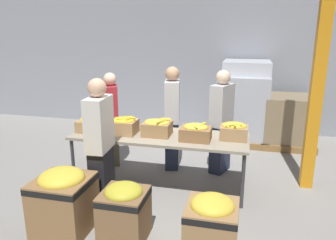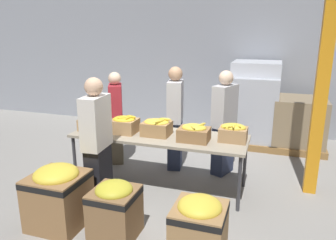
{
  "view_description": "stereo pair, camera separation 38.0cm",
  "coord_description": "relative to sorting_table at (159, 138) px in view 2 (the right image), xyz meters",
  "views": [
    {
      "loc": [
        1.21,
        -4.45,
        2.32
      ],
      "look_at": [
        0.1,
        0.12,
        1.02
      ],
      "focal_mm": 35.0,
      "sensor_mm": 36.0,
      "label": 1
    },
    {
      "loc": [
        1.58,
        -4.34,
        2.32
      ],
      "look_at": [
        0.1,
        0.12,
        1.02
      ],
      "focal_mm": 35.0,
      "sensor_mm": 36.0,
      "label": 2
    }
  ],
  "objects": [
    {
      "name": "sorting_table",
      "position": [
        0.0,
        0.0,
        0.0
      ],
      "size": [
        2.6,
        0.87,
        0.82
      ],
      "color": "#9E937F",
      "rests_on": "ground_plane"
    },
    {
      "name": "volunteer_2",
      "position": [
        0.02,
        0.76,
        0.1
      ],
      "size": [
        0.32,
        0.5,
        1.75
      ],
      "rotation": [
        0.0,
        0.0,
        -1.38
      ],
      "color": "#2D3856",
      "rests_on": "ground_plane"
    },
    {
      "name": "pallet_stack_2",
      "position": [
        1.19,
        2.65,
        0.07
      ],
      "size": [
        1.04,
        1.04,
        1.7
      ],
      "color": "olive",
      "rests_on": "ground_plane"
    },
    {
      "name": "banana_box_1",
      "position": [
        -0.54,
        -0.05,
        0.18
      ],
      "size": [
        0.39,
        0.34,
        0.28
      ],
      "color": "tan",
      "rests_on": "sorting_table"
    },
    {
      "name": "ground_plane",
      "position": [
        0.0,
        0.0,
        -0.77
      ],
      "size": [
        30.0,
        30.0,
        0.0
      ],
      "primitive_type": "plane",
      "color": "gray"
    },
    {
      "name": "volunteer_1",
      "position": [
        0.84,
        0.78,
        0.09
      ],
      "size": [
        0.38,
        0.51,
        1.72
      ],
      "rotation": [
        0.0,
        0.0,
        -1.94
      ],
      "color": "#2D3856",
      "rests_on": "ground_plane"
    },
    {
      "name": "donation_bin_1",
      "position": [
        -0.04,
        -1.38,
        -0.4
      ],
      "size": [
        0.5,
        0.5,
        0.68
      ],
      "color": "olive",
      "rests_on": "ground_plane"
    },
    {
      "name": "banana_box_0",
      "position": [
        -1.03,
        -0.09,
        0.17
      ],
      "size": [
        0.45,
        0.29,
        0.25
      ],
      "color": "tan",
      "rests_on": "sorting_table"
    },
    {
      "name": "pallet_stack_0",
      "position": [
        2.08,
        2.44,
        -0.26
      ],
      "size": [
        1.06,
        1.06,
        1.03
      ],
      "color": "olive",
      "rests_on": "ground_plane"
    },
    {
      "name": "pallet_stack_1",
      "position": [
        1.15,
        2.49,
        -0.07
      ],
      "size": [
        1.14,
        1.14,
        1.42
      ],
      "color": "olive",
      "rests_on": "ground_plane"
    },
    {
      "name": "donation_bin_2",
      "position": [
        0.94,
        -1.38,
        -0.42
      ],
      "size": [
        0.55,
        0.55,
        0.66
      ],
      "color": "#A37A4C",
      "rests_on": "ground_plane"
    },
    {
      "name": "wall_back",
      "position": [
        0.0,
        3.26,
        1.23
      ],
      "size": [
        16.0,
        0.08,
        4.0
      ],
      "color": "#9399A3",
      "rests_on": "ground_plane"
    },
    {
      "name": "volunteer_0",
      "position": [
        -1.05,
        0.68,
        0.04
      ],
      "size": [
        0.38,
        0.49,
        1.63
      ],
      "rotation": [
        0.0,
        0.0,
        -1.13
      ],
      "color": "#6B604C",
      "rests_on": "ground_plane"
    },
    {
      "name": "banana_box_3",
      "position": [
        0.55,
        -0.09,
        0.17
      ],
      "size": [
        0.43,
        0.33,
        0.26
      ],
      "color": "olive",
      "rests_on": "sorting_table"
    },
    {
      "name": "volunteer_3",
      "position": [
        -0.57,
        -0.79,
        0.11
      ],
      "size": [
        0.26,
        0.48,
        1.75
      ],
      "rotation": [
        0.0,
        0.0,
        1.63
      ],
      "color": "black",
      "rests_on": "ground_plane"
    },
    {
      "name": "donation_bin_0",
      "position": [
        -0.8,
        -1.38,
        -0.35
      ],
      "size": [
        0.63,
        0.63,
        0.78
      ],
      "color": "olive",
      "rests_on": "ground_plane"
    },
    {
      "name": "support_pillar",
      "position": [
        2.18,
        0.53,
        1.23
      ],
      "size": [
        0.17,
        0.17,
        4.0
      ],
      "color": "orange",
      "rests_on": "ground_plane"
    },
    {
      "name": "banana_box_4",
      "position": [
        1.08,
        0.07,
        0.18
      ],
      "size": [
        0.38,
        0.32,
        0.27
      ],
      "color": "tan",
      "rests_on": "sorting_table"
    },
    {
      "name": "banana_box_2",
      "position": [
        -0.03,
        -0.02,
        0.18
      ],
      "size": [
        0.42,
        0.36,
        0.27
      ],
      "color": "#A37A4C",
      "rests_on": "sorting_table"
    }
  ]
}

